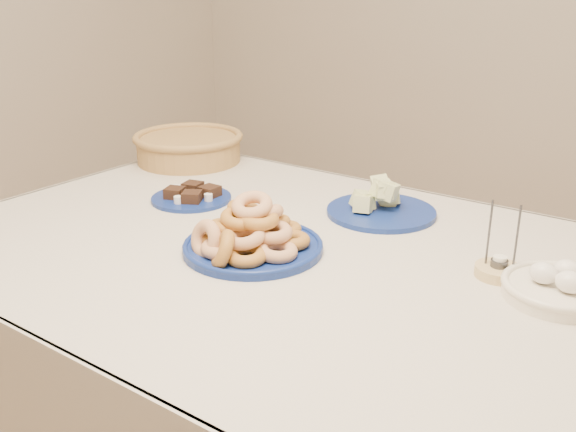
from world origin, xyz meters
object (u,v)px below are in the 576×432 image
object	(u,v)px
dining_table	(301,295)
candle_holder	(498,269)
brownie_plate	(192,196)
donut_platter	(250,236)
egg_bowl	(558,287)
wicker_basket	(189,146)
melon_plate	(380,205)

from	to	relation	value
dining_table	candle_holder	size ratio (longest dim) A/B	10.90
dining_table	brownie_plate	bearing A→B (deg)	165.48
donut_platter	egg_bowl	xyz separation A→B (m)	(0.60, 0.17, -0.01)
dining_table	wicker_basket	world-z (taller)	wicker_basket
brownie_plate	candle_holder	world-z (taller)	candle_holder
donut_platter	melon_plate	world-z (taller)	donut_platter
melon_plate	candle_holder	bearing A→B (deg)	-26.55
donut_platter	egg_bowl	distance (m)	0.62
egg_bowl	melon_plate	bearing A→B (deg)	156.62
melon_plate	wicker_basket	xyz separation A→B (m)	(-0.74, 0.08, 0.02)
melon_plate	wicker_basket	size ratio (longest dim) A/B	0.81
candle_holder	donut_platter	bearing A→B (deg)	-157.85
melon_plate	brownie_plate	world-z (taller)	melon_plate
donut_platter	wicker_basket	size ratio (longest dim) A/B	0.92
wicker_basket	candle_holder	size ratio (longest dim) A/B	2.82
melon_plate	egg_bowl	distance (m)	0.53
brownie_plate	candle_holder	distance (m)	0.83
donut_platter	candle_holder	distance (m)	0.52
brownie_plate	dining_table	bearing A→B (deg)	-14.52
melon_plate	wicker_basket	distance (m)	0.74
donut_platter	brownie_plate	bearing A→B (deg)	152.99
brownie_plate	egg_bowl	bearing A→B (deg)	-0.51
melon_plate	candle_holder	size ratio (longest dim) A/B	2.28
dining_table	donut_platter	xyz separation A→B (m)	(-0.09, -0.06, 0.14)
dining_table	wicker_basket	xyz separation A→B (m)	(-0.71, 0.39, 0.16)
egg_bowl	brownie_plate	bearing A→B (deg)	179.49
donut_platter	brownie_plate	size ratio (longest dim) A/B	1.64
wicker_basket	egg_bowl	xyz separation A→B (m)	(1.22, -0.29, -0.03)
wicker_basket	dining_table	bearing A→B (deg)	-28.78
melon_plate	wicker_basket	bearing A→B (deg)	174.02
melon_plate	brownie_plate	distance (m)	0.50
donut_platter	brownie_plate	world-z (taller)	donut_platter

